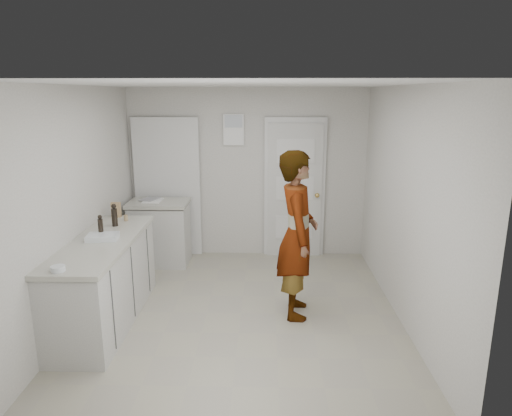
{
  "coord_description": "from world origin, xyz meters",
  "views": [
    {
      "loc": [
        0.27,
        -4.7,
        2.42
      ],
      "look_at": [
        0.16,
        0.4,
        1.13
      ],
      "focal_mm": 32.0,
      "sensor_mm": 36.0,
      "label": 1
    }
  ],
  "objects_px": {
    "cake_mix_box": "(116,210)",
    "baking_dish": "(103,237)",
    "oil_cruet_a": "(114,215)",
    "egg_bowl": "(58,269)",
    "person": "(297,235)",
    "oil_cruet_b": "(101,226)",
    "spice_jar": "(126,218)"
  },
  "relations": [
    {
      "from": "baking_dish",
      "to": "egg_bowl",
      "type": "xyz_separation_m",
      "value": [
        -0.08,
        -0.88,
        -0.0
      ]
    },
    {
      "from": "person",
      "to": "baking_dish",
      "type": "xyz_separation_m",
      "value": [
        -2.05,
        -0.21,
        0.03
      ]
    },
    {
      "from": "oil_cruet_b",
      "to": "person",
      "type": "bearing_deg",
      "value": 3.09
    },
    {
      "from": "cake_mix_box",
      "to": "baking_dish",
      "type": "bearing_deg",
      "value": -83.9
    },
    {
      "from": "baking_dish",
      "to": "person",
      "type": "bearing_deg",
      "value": 5.87
    },
    {
      "from": "oil_cruet_b",
      "to": "cake_mix_box",
      "type": "bearing_deg",
      "value": 96.44
    },
    {
      "from": "person",
      "to": "oil_cruet_a",
      "type": "bearing_deg",
      "value": 82.94
    },
    {
      "from": "baking_dish",
      "to": "egg_bowl",
      "type": "bearing_deg",
      "value": -95.13
    },
    {
      "from": "cake_mix_box",
      "to": "spice_jar",
      "type": "xyz_separation_m",
      "value": [
        0.17,
        -0.16,
        -0.06
      ]
    },
    {
      "from": "egg_bowl",
      "to": "oil_cruet_a",
      "type": "bearing_deg",
      "value": 87.98
    },
    {
      "from": "oil_cruet_a",
      "to": "egg_bowl",
      "type": "height_order",
      "value": "oil_cruet_a"
    },
    {
      "from": "person",
      "to": "cake_mix_box",
      "type": "xyz_separation_m",
      "value": [
        -2.19,
        0.67,
        0.1
      ]
    },
    {
      "from": "spice_jar",
      "to": "cake_mix_box",
      "type": "bearing_deg",
      "value": 136.02
    },
    {
      "from": "person",
      "to": "egg_bowl",
      "type": "height_order",
      "value": "person"
    },
    {
      "from": "cake_mix_box",
      "to": "egg_bowl",
      "type": "bearing_deg",
      "value": -90.85
    },
    {
      "from": "oil_cruet_b",
      "to": "baking_dish",
      "type": "distance_m",
      "value": 0.14
    },
    {
      "from": "oil_cruet_a",
      "to": "oil_cruet_b",
      "type": "relative_size",
      "value": 1.1
    },
    {
      "from": "cake_mix_box",
      "to": "oil_cruet_b",
      "type": "distance_m",
      "value": 0.79
    },
    {
      "from": "cake_mix_box",
      "to": "person",
      "type": "bearing_deg",
      "value": -19.77
    },
    {
      "from": "oil_cruet_a",
      "to": "oil_cruet_b",
      "type": "bearing_deg",
      "value": -92.6
    },
    {
      "from": "person",
      "to": "oil_cruet_b",
      "type": "xyz_separation_m",
      "value": [
        -2.1,
        -0.11,
        0.12
      ]
    },
    {
      "from": "oil_cruet_a",
      "to": "oil_cruet_b",
      "type": "height_order",
      "value": "oil_cruet_a"
    },
    {
      "from": "spice_jar",
      "to": "oil_cruet_b",
      "type": "bearing_deg",
      "value": -97.19
    },
    {
      "from": "oil_cruet_a",
      "to": "baking_dish",
      "type": "relative_size",
      "value": 0.78
    },
    {
      "from": "cake_mix_box",
      "to": "oil_cruet_a",
      "type": "bearing_deg",
      "value": -77.17
    },
    {
      "from": "person",
      "to": "cake_mix_box",
      "type": "height_order",
      "value": "person"
    },
    {
      "from": "oil_cruet_a",
      "to": "egg_bowl",
      "type": "distance_m",
      "value": 1.38
    },
    {
      "from": "spice_jar",
      "to": "egg_bowl",
      "type": "xyz_separation_m",
      "value": [
        -0.11,
        -1.6,
        -0.01
      ]
    },
    {
      "from": "baking_dish",
      "to": "oil_cruet_a",
      "type": "bearing_deg",
      "value": 93.49
    },
    {
      "from": "egg_bowl",
      "to": "oil_cruet_b",
      "type": "bearing_deg",
      "value": 88.22
    },
    {
      "from": "spice_jar",
      "to": "oil_cruet_b",
      "type": "height_order",
      "value": "oil_cruet_b"
    },
    {
      "from": "person",
      "to": "cake_mix_box",
      "type": "distance_m",
      "value": 2.29
    }
  ]
}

